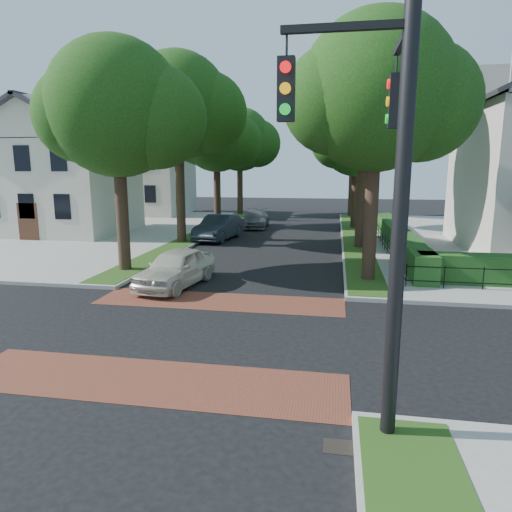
# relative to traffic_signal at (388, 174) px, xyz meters

# --- Properties ---
(ground) EXTENTS (120.00, 120.00, 0.00)m
(ground) POSITION_rel_traffic_signal_xyz_m (-4.89, 4.41, -4.71)
(ground) COLOR black
(ground) RESTS_ON ground
(sidewalk_nw) EXTENTS (30.00, 30.00, 0.15)m
(sidewalk_nw) POSITION_rel_traffic_signal_xyz_m (-24.39, 23.41, -4.63)
(sidewalk_nw) COLOR gray
(sidewalk_nw) RESTS_ON ground
(crosswalk_far) EXTENTS (9.00, 2.20, 0.01)m
(crosswalk_far) POSITION_rel_traffic_signal_xyz_m (-4.89, 7.61, -4.70)
(crosswalk_far) COLOR brown
(crosswalk_far) RESTS_ON ground
(crosswalk_near) EXTENTS (9.00, 2.20, 0.01)m
(crosswalk_near) POSITION_rel_traffic_signal_xyz_m (-4.89, 1.21, -4.70)
(crosswalk_near) COLOR brown
(crosswalk_near) RESTS_ON ground
(storm_drain) EXTENTS (0.65, 0.45, 0.01)m
(storm_drain) POSITION_rel_traffic_signal_xyz_m (-0.59, -0.59, -4.70)
(storm_drain) COLOR black
(storm_drain) RESTS_ON ground
(grass_strip_ne) EXTENTS (1.60, 29.80, 0.02)m
(grass_strip_ne) POSITION_rel_traffic_signal_xyz_m (0.51, 23.51, -4.55)
(grass_strip_ne) COLOR #244614
(grass_strip_ne) RESTS_ON sidewalk_ne
(grass_strip_nw) EXTENTS (1.60, 29.80, 0.02)m
(grass_strip_nw) POSITION_rel_traffic_signal_xyz_m (-10.29, 23.51, -4.55)
(grass_strip_nw) COLOR #244614
(grass_strip_nw) RESTS_ON sidewalk_nw
(tree_right_near) EXTENTS (7.75, 6.67, 10.66)m
(tree_right_near) POSITION_rel_traffic_signal_xyz_m (0.72, 11.65, 2.92)
(tree_right_near) COLOR black
(tree_right_near) RESTS_ON sidewalk_ne
(tree_right_mid) EXTENTS (8.25, 7.09, 11.22)m
(tree_right_mid) POSITION_rel_traffic_signal_xyz_m (0.72, 19.66, 3.28)
(tree_right_mid) COLOR black
(tree_right_mid) RESTS_ON sidewalk_ne
(tree_right_far) EXTENTS (7.25, 6.23, 9.74)m
(tree_right_far) POSITION_rel_traffic_signal_xyz_m (0.71, 28.64, 2.20)
(tree_right_far) COLOR black
(tree_right_far) RESTS_ON sidewalk_ne
(tree_right_back) EXTENTS (7.50, 6.45, 10.20)m
(tree_right_back) POSITION_rel_traffic_signal_xyz_m (0.72, 37.64, 2.56)
(tree_right_back) COLOR black
(tree_right_back) RESTS_ON sidewalk_ne
(tree_left_near) EXTENTS (7.50, 6.45, 10.20)m
(tree_left_near) POSITION_rel_traffic_signal_xyz_m (-10.28, 11.64, 2.56)
(tree_left_near) COLOR black
(tree_left_near) RESTS_ON sidewalk_nw
(tree_left_mid) EXTENTS (8.00, 6.88, 11.48)m
(tree_left_mid) POSITION_rel_traffic_signal_xyz_m (-10.28, 19.66, 3.64)
(tree_left_mid) COLOR black
(tree_left_mid) RESTS_ON sidewalk_nw
(tree_left_far) EXTENTS (7.00, 6.02, 9.86)m
(tree_left_far) POSITION_rel_traffic_signal_xyz_m (-10.29, 28.63, 2.41)
(tree_left_far) COLOR black
(tree_left_far) RESTS_ON sidewalk_nw
(tree_left_back) EXTENTS (7.75, 6.66, 10.44)m
(tree_left_back) POSITION_rel_traffic_signal_xyz_m (-10.28, 37.65, 2.70)
(tree_left_back) COLOR black
(tree_left_back) RESTS_ON sidewalk_nw
(hedge_main_road) EXTENTS (1.00, 18.00, 1.20)m
(hedge_main_road) POSITION_rel_traffic_signal_xyz_m (2.81, 19.41, -3.96)
(hedge_main_road) COLOR #1B4217
(hedge_main_road) RESTS_ON sidewalk_ne
(fence_main_road) EXTENTS (0.06, 18.00, 0.90)m
(fence_main_road) POSITION_rel_traffic_signal_xyz_m (2.01, 19.41, -4.11)
(fence_main_road) COLOR black
(fence_main_road) RESTS_ON sidewalk_ne
(house_left_near) EXTENTS (10.00, 9.00, 10.14)m
(house_left_near) POSITION_rel_traffic_signal_xyz_m (-20.38, 22.41, 0.33)
(house_left_near) COLOR beige
(house_left_near) RESTS_ON sidewalk_nw
(house_left_far) EXTENTS (10.00, 9.00, 10.14)m
(house_left_far) POSITION_rel_traffic_signal_xyz_m (-20.38, 36.41, 0.33)
(house_left_far) COLOR beige
(house_left_far) RESTS_ON sidewalk_nw
(traffic_signal) EXTENTS (2.17, 2.00, 8.00)m
(traffic_signal) POSITION_rel_traffic_signal_xyz_m (0.00, 0.00, 0.00)
(traffic_signal) COLOR black
(traffic_signal) RESTS_ON sidewalk_se
(parked_car_front) EXTENTS (2.54, 4.77, 1.55)m
(parked_car_front) POSITION_rel_traffic_signal_xyz_m (-7.19, 9.41, -3.93)
(parked_car_front) COLOR beige
(parked_car_front) RESTS_ON ground
(parked_car_middle) EXTENTS (2.54, 5.31, 1.68)m
(parked_car_middle) POSITION_rel_traffic_signal_xyz_m (-8.49, 21.52, -3.87)
(parked_car_middle) COLOR #222A33
(parked_car_middle) RESTS_ON ground
(parked_car_rear) EXTENTS (2.29, 5.02, 1.42)m
(parked_car_rear) POSITION_rel_traffic_signal_xyz_m (-7.19, 28.21, -4.00)
(parked_car_rear) COLOR slate
(parked_car_rear) RESTS_ON ground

